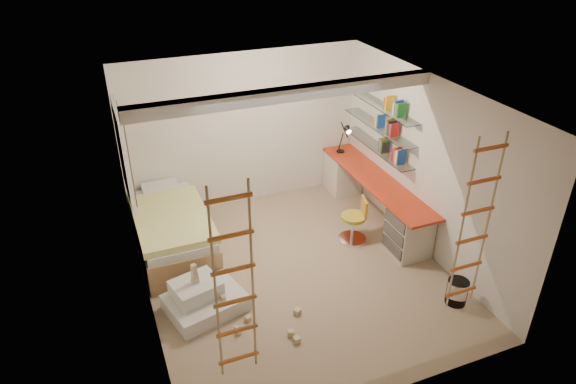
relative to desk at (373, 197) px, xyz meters
name	(u,v)px	position (x,y,z in m)	size (l,w,h in m)	color
floor	(296,273)	(-1.72, -0.86, -0.40)	(4.50, 4.50, 0.00)	tan
ceiling_beam	(288,94)	(-1.72, -0.56, 2.12)	(4.00, 0.18, 0.16)	white
window_frame	(123,153)	(-3.69, 0.64, 1.15)	(0.06, 1.15, 1.35)	white
window_blind	(126,153)	(-3.65, 0.64, 1.15)	(0.02, 1.00, 1.20)	#4C2D1E
rope_ladder_left	(234,286)	(-3.07, -2.61, 1.11)	(0.41, 0.04, 2.13)	#C26321
rope_ladder_right	(475,226)	(-0.37, -2.61, 1.11)	(0.41, 0.04, 2.13)	#D34F24
waste_bin	(457,292)	(-0.02, -2.21, -0.23)	(0.27, 0.27, 0.34)	white
desk	(373,197)	(0.00, 0.00, 0.00)	(0.56, 2.80, 0.75)	red
shelves	(379,127)	(0.15, 0.27, 1.10)	(0.25, 1.80, 0.71)	white
bed	(172,230)	(-3.20, 0.36, -0.07)	(1.02, 2.00, 0.69)	#AD7F51
task_lamp	(346,134)	(-0.05, 0.96, 0.73)	(0.14, 0.36, 0.57)	black
swivel_chair	(354,226)	(-0.58, -0.45, -0.13)	(0.54, 0.54, 0.73)	gold
play_platform	(203,299)	(-3.10, -1.10, -0.24)	(1.09, 0.94, 0.42)	silver
toy_blocks	(235,305)	(-2.78, -1.44, -0.18)	(1.36, 1.15, 0.69)	#CCB284
books	(379,122)	(0.15, 0.27, 1.17)	(0.14, 0.64, 0.92)	#194CA5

